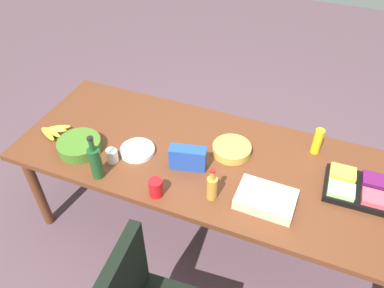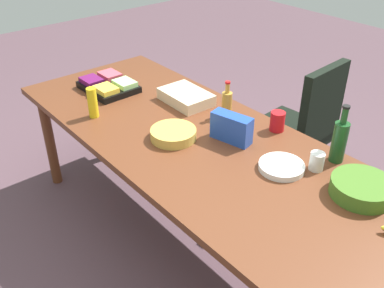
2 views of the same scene
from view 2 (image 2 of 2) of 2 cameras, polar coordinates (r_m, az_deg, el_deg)
name	(u,v)px [view 2 (image 2 of 2)]	position (r m, az deg, el deg)	size (l,w,h in m)	color
ground_plane	(198,243)	(2.79, 0.83, -12.82)	(10.00, 10.00, 0.00)	#583F49
conference_table	(199,151)	(2.36, 0.96, -0.86)	(2.52, 0.96, 0.76)	brown
office_chair	(295,141)	(3.16, 13.24, 0.38)	(0.56, 0.56, 0.96)	gray
fruit_platter	(108,85)	(2.93, -10.87, 7.54)	(0.37, 0.29, 0.07)	black
wine_bottle	(339,140)	(2.22, 18.70, 0.48)	(0.08, 0.08, 0.30)	#1B4A20
paper_cup	(317,161)	(2.16, 15.99, -2.18)	(0.07, 0.07, 0.09)	white
paper_plate_stack	(281,167)	(2.13, 11.61, -2.92)	(0.22, 0.22, 0.03)	white
chip_bowl	(173,134)	(2.33, -2.45, 1.32)	(0.25, 0.25, 0.05)	gold
dressing_bottle	(227,103)	(2.53, 4.57, 5.35)	(0.06, 0.06, 0.22)	#C28B32
red_solo_cup	(277,121)	(2.44, 11.09, 2.93)	(0.08, 0.08, 0.11)	red
sheet_cake	(186,97)	(2.71, -0.79, 6.17)	(0.32, 0.22, 0.07)	beige
salad_bowl	(362,188)	(2.06, 21.32, -5.41)	(0.28, 0.28, 0.07)	#427022
mustard_bottle	(93,103)	(2.58, -12.85, 5.29)	(0.06, 0.06, 0.18)	yellow
chip_bag_blue	(231,128)	(2.30, 5.17, 2.11)	(0.22, 0.08, 0.15)	#2148AF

